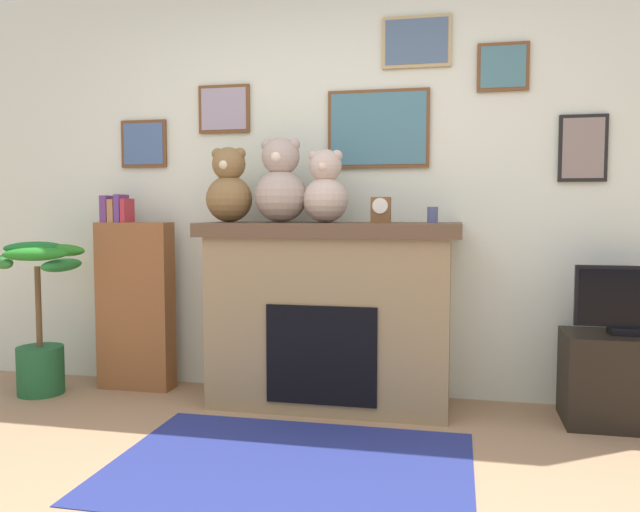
% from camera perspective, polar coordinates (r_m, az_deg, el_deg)
% --- Properties ---
extents(back_wall, '(5.20, 0.15, 2.60)m').
position_cam_1_polar(back_wall, '(4.08, 1.69, 6.15)').
color(back_wall, silver).
rests_on(back_wall, ground_plane).
extents(fireplace, '(1.51, 0.60, 1.09)m').
position_cam_1_polar(fireplace, '(3.80, 0.96, -5.14)').
color(fireplace, '#8E764E').
rests_on(fireplace, ground_plane).
extents(bookshelf, '(0.49, 0.16, 1.26)m').
position_cam_1_polar(bookshelf, '(4.31, -16.23, -3.98)').
color(bookshelf, brown).
rests_on(bookshelf, ground_plane).
extents(potted_plant, '(0.60, 0.62, 0.96)m').
position_cam_1_polar(potted_plant, '(4.40, -23.74, -5.89)').
color(potted_plant, '#1E592D').
rests_on(potted_plant, ground_plane).
extents(tv_stand, '(0.66, 0.40, 0.50)m').
position_cam_1_polar(tv_stand, '(3.87, 25.79, -9.94)').
color(tv_stand, black).
rests_on(tv_stand, ground_plane).
extents(television, '(0.56, 0.14, 0.37)m').
position_cam_1_polar(television, '(3.79, 26.00, -3.70)').
color(television, black).
rests_on(television, tv_stand).
extents(area_rug, '(1.64, 1.18, 0.01)m').
position_cam_1_polar(area_rug, '(3.05, -2.70, -18.18)').
color(area_rug, navy).
rests_on(area_rug, ground_plane).
extents(candle_jar, '(0.06, 0.06, 0.09)m').
position_cam_1_polar(candle_jar, '(3.66, 10.04, 3.63)').
color(candle_jar, '#4C517A').
rests_on(candle_jar, fireplace).
extents(mantel_clock, '(0.11, 0.08, 0.15)m').
position_cam_1_polar(mantel_clock, '(3.68, 5.46, 4.13)').
color(mantel_clock, brown).
rests_on(mantel_clock, fireplace).
extents(teddy_bear_cream, '(0.28, 0.28, 0.45)m').
position_cam_1_polar(teddy_bear_cream, '(3.90, -8.14, 5.99)').
color(teddy_bear_cream, brown).
rests_on(teddy_bear_cream, fireplace).
extents(teddy_bear_tan, '(0.31, 0.31, 0.50)m').
position_cam_1_polar(teddy_bear_tan, '(3.80, -3.53, 6.43)').
color(teddy_bear_tan, '#A69385').
rests_on(teddy_bear_tan, fireplace).
extents(teddy_bear_grey, '(0.26, 0.26, 0.43)m').
position_cam_1_polar(teddy_bear_grey, '(3.74, 0.50, 5.94)').
color(teddy_bear_grey, '#BEA797').
rests_on(teddy_bear_grey, fireplace).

